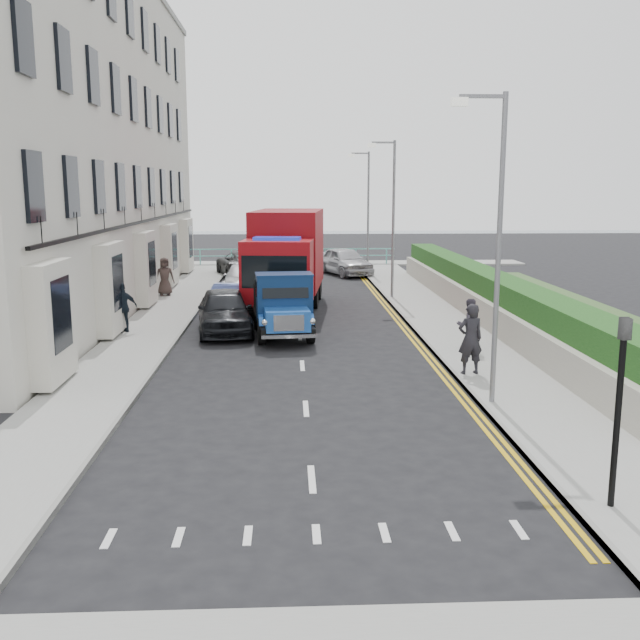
{
  "coord_description": "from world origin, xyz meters",
  "views": [
    {
      "loc": [
        -0.38,
        -17.64,
        4.99
      ],
      "look_at": [
        0.48,
        1.57,
        1.4
      ],
      "focal_mm": 40.0,
      "sensor_mm": 36.0,
      "label": 1
    }
  ],
  "objects_px": {
    "lamp_mid": "(391,210)",
    "red_lorry": "(286,257)",
    "parked_car_front": "(225,311)",
    "lamp_near": "(494,233)",
    "bedford_lorry": "(284,309)",
    "lamp_far": "(366,205)",
    "pedestrian_east_near": "(470,339)"
  },
  "relations": [
    {
      "from": "lamp_far",
      "to": "pedestrian_east_near",
      "type": "distance_m",
      "value": 23.69
    },
    {
      "from": "parked_car_front",
      "to": "pedestrian_east_near",
      "type": "relative_size",
      "value": 2.4
    },
    {
      "from": "lamp_mid",
      "to": "red_lorry",
      "type": "distance_m",
      "value": 5.5
    },
    {
      "from": "lamp_near",
      "to": "parked_car_front",
      "type": "xyz_separation_m",
      "value": [
        -6.78,
        8.86,
        -3.23
      ]
    },
    {
      "from": "lamp_mid",
      "to": "red_lorry",
      "type": "xyz_separation_m",
      "value": [
        -4.63,
        -2.34,
        -1.85
      ]
    },
    {
      "from": "pedestrian_east_near",
      "to": "red_lorry",
      "type": "bearing_deg",
      "value": -76.0
    },
    {
      "from": "lamp_near",
      "to": "red_lorry",
      "type": "height_order",
      "value": "lamp_near"
    },
    {
      "from": "lamp_far",
      "to": "bedford_lorry",
      "type": "relative_size",
      "value": 1.47
    },
    {
      "from": "parked_car_front",
      "to": "lamp_near",
      "type": "bearing_deg",
      "value": -59.76
    },
    {
      "from": "pedestrian_east_near",
      "to": "lamp_near",
      "type": "bearing_deg",
      "value": 75.42
    },
    {
      "from": "bedford_lorry",
      "to": "parked_car_front",
      "type": "height_order",
      "value": "bedford_lorry"
    },
    {
      "from": "red_lorry",
      "to": "parked_car_front",
      "type": "xyz_separation_m",
      "value": [
        -2.15,
        -4.81,
        -1.38
      ]
    },
    {
      "from": "lamp_far",
      "to": "pedestrian_east_near",
      "type": "relative_size",
      "value": 3.72
    },
    {
      "from": "parked_car_front",
      "to": "red_lorry",
      "type": "bearing_deg",
      "value": 58.73
    },
    {
      "from": "red_lorry",
      "to": "parked_car_front",
      "type": "height_order",
      "value": "red_lorry"
    },
    {
      "from": "lamp_far",
      "to": "parked_car_front",
      "type": "height_order",
      "value": "lamp_far"
    },
    {
      "from": "lamp_near",
      "to": "lamp_mid",
      "type": "relative_size",
      "value": 1.0
    },
    {
      "from": "parked_car_front",
      "to": "bedford_lorry",
      "type": "bearing_deg",
      "value": -37.18
    },
    {
      "from": "lamp_mid",
      "to": "lamp_far",
      "type": "bearing_deg",
      "value": 90.0
    },
    {
      "from": "pedestrian_east_near",
      "to": "parked_car_front",
      "type": "bearing_deg",
      "value": -51.75
    },
    {
      "from": "lamp_far",
      "to": "pedestrian_east_near",
      "type": "bearing_deg",
      "value": -89.46
    },
    {
      "from": "parked_car_front",
      "to": "pedestrian_east_near",
      "type": "bearing_deg",
      "value": -49.44
    },
    {
      "from": "pedestrian_east_near",
      "to": "lamp_far",
      "type": "bearing_deg",
      "value": -98.94
    },
    {
      "from": "lamp_mid",
      "to": "lamp_far",
      "type": "height_order",
      "value": "same"
    },
    {
      "from": "lamp_near",
      "to": "lamp_far",
      "type": "relative_size",
      "value": 1.0
    },
    {
      "from": "lamp_far",
      "to": "bedford_lorry",
      "type": "xyz_separation_m",
      "value": [
        -4.71,
        -18.34,
        -2.99
      ]
    },
    {
      "from": "lamp_near",
      "to": "lamp_mid",
      "type": "height_order",
      "value": "same"
    },
    {
      "from": "lamp_near",
      "to": "bedford_lorry",
      "type": "relative_size",
      "value": 1.47
    },
    {
      "from": "red_lorry",
      "to": "parked_car_front",
      "type": "relative_size",
      "value": 1.76
    },
    {
      "from": "red_lorry",
      "to": "pedestrian_east_near",
      "type": "distance_m",
      "value": 12.22
    },
    {
      "from": "lamp_near",
      "to": "pedestrian_east_near",
      "type": "height_order",
      "value": "lamp_near"
    },
    {
      "from": "lamp_near",
      "to": "bedford_lorry",
      "type": "xyz_separation_m",
      "value": [
        -4.71,
        7.66,
        -2.99
      ]
    }
  ]
}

